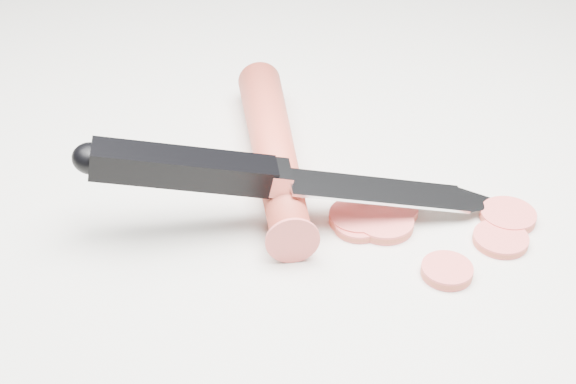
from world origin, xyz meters
TOP-DOWN VIEW (x-y plane):
  - ground at (0.00, 0.00)m, footprint 2.40×2.40m
  - carrot at (-0.01, 0.04)m, footprint 0.12×0.20m
  - carrot_slice_0 at (0.00, -0.05)m, footprint 0.04×0.04m
  - carrot_slice_1 at (0.02, -0.12)m, footprint 0.03×0.03m
  - carrot_slice_2 at (0.01, -0.06)m, footprint 0.04×0.04m
  - carrot_slice_3 at (0.03, -0.05)m, footprint 0.03×0.03m
  - carrot_slice_4 at (0.09, -0.10)m, footprint 0.04×0.04m
  - carrot_slice_5 at (-0.00, -0.05)m, footprint 0.03×0.03m
  - carrot_slice_6 at (0.07, -0.11)m, footprint 0.04×0.04m
  - kitchen_knife at (-0.03, -0.02)m, footprint 0.27×0.15m

SIDE VIEW (x-z plane):
  - ground at x=0.00m, z-range 0.00..0.00m
  - carrot_slice_6 at x=0.07m, z-range 0.00..0.01m
  - carrot_slice_3 at x=0.03m, z-range 0.00..0.01m
  - carrot_slice_5 at x=0.00m, z-range 0.00..0.01m
  - carrot_slice_4 at x=0.09m, z-range 0.00..0.01m
  - carrot_slice_1 at x=0.02m, z-range 0.00..0.01m
  - carrot_slice_2 at x=0.01m, z-range 0.00..0.01m
  - carrot_slice_0 at x=0.00m, z-range 0.00..0.01m
  - carrot at x=-0.01m, z-range 0.00..0.03m
  - kitchen_knife at x=-0.03m, z-range 0.00..0.07m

